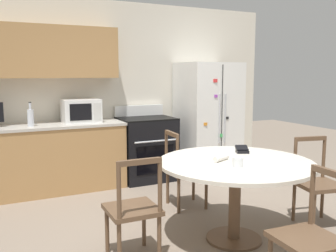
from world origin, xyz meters
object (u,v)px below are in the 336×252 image
object	(u,v)px
counter_bottle	(31,117)
dining_chair_left	(133,210)
microwave	(81,111)
oven_range	(146,148)
candle_glass	(238,163)
wallet	(242,150)
dining_chair_near	(311,238)
dining_chair_right	(318,184)
dining_chair_far	(184,171)
refrigerator	(208,119)

from	to	relation	value
counter_bottle	dining_chair_left	bearing A→B (deg)	-75.25
microwave	oven_range	bearing A→B (deg)	-4.14
oven_range	counter_bottle	bearing A→B (deg)	-177.46
candle_glass	microwave	bearing A→B (deg)	106.83
wallet	dining_chair_near	bearing A→B (deg)	-105.64
dining_chair_right	dining_chair_far	bearing A→B (deg)	-34.83
counter_bottle	dining_chair_right	xyz separation A→B (m)	(2.53, -2.26, -0.58)
oven_range	dining_chair_far	bearing A→B (deg)	-92.29
refrigerator	candle_glass	distance (m)	2.66
oven_range	refrigerator	bearing A→B (deg)	-4.04
microwave	counter_bottle	size ratio (longest dim) A/B	1.61
refrigerator	dining_chair_far	bearing A→B (deg)	-131.43
oven_range	dining_chair_left	distance (m)	2.43
counter_bottle	refrigerator	bearing A→B (deg)	-0.00
candle_glass	wallet	size ratio (longest dim) A/B	0.56
dining_chair_left	oven_range	bearing A→B (deg)	65.43
dining_chair_near	dining_chair_right	xyz separation A→B (m)	(1.06, 0.91, 0.00)
dining_chair_near	candle_glass	distance (m)	0.87
refrigerator	microwave	bearing A→B (deg)	175.91
microwave	dining_chair_left	distance (m)	2.36
counter_bottle	dining_chair_near	bearing A→B (deg)	-65.09
oven_range	candle_glass	world-z (taller)	oven_range
oven_range	dining_chair_far	world-z (taller)	oven_range
refrigerator	dining_chair_near	bearing A→B (deg)	-109.65
oven_range	counter_bottle	size ratio (longest dim) A/B	3.51
refrigerator	candle_glass	world-z (taller)	refrigerator
refrigerator	wallet	xyz separation A→B (m)	(-0.78, -1.92, -0.07)
refrigerator	dining_chair_far	world-z (taller)	refrigerator
dining_chair_near	candle_glass	world-z (taller)	dining_chair_near
microwave	wallet	distance (m)	2.37
microwave	wallet	size ratio (longest dim) A/B	3.02
refrigerator	candle_glass	xyz separation A→B (m)	(-1.18, -2.38, -0.06)
dining_chair_far	microwave	bearing A→B (deg)	-141.94
refrigerator	dining_chair_left	world-z (taller)	refrigerator
refrigerator	candle_glass	size ratio (longest dim) A/B	18.72
dining_chair_far	dining_chair_right	distance (m)	1.45
candle_glass	oven_range	bearing A→B (deg)	86.03
microwave	counter_bottle	bearing A→B (deg)	-168.25
wallet	microwave	bearing A→B (deg)	119.43
counter_bottle	wallet	bearing A→B (deg)	-46.40
counter_bottle	candle_glass	xyz separation A→B (m)	(1.43, -2.38, -0.22)
refrigerator	dining_chair_right	bearing A→B (deg)	-91.82
dining_chair_left	dining_chair_near	bearing A→B (deg)	-48.15
dining_chair_left	wallet	distance (m)	1.33
refrigerator	dining_chair_near	size ratio (longest dim) A/B	1.91
dining_chair_left	microwave	bearing A→B (deg)	88.01
microwave	counter_bottle	world-z (taller)	microwave
dining_chair_left	dining_chair_far	world-z (taller)	same
dining_chair_near	candle_glass	xyz separation A→B (m)	(-0.05, 0.79, 0.37)
oven_range	candle_glass	bearing A→B (deg)	-93.97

